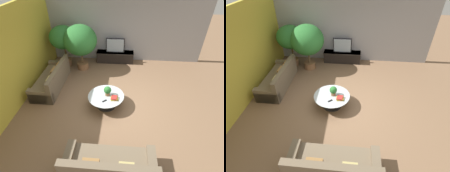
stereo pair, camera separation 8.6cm
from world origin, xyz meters
TOP-DOWN VIEW (x-y plane):
  - ground_plane at (0.00, 0.00)m, footprint 24.00×24.00m
  - back_wall_stone at (0.00, 3.26)m, footprint 7.40×0.12m
  - side_wall_left at (-3.26, 0.20)m, footprint 0.12×7.40m
  - media_console at (-0.24, 2.94)m, footprint 1.73×0.50m
  - television at (-0.24, 2.94)m, footprint 0.83×0.13m
  - coffee_table at (-0.33, -0.15)m, footprint 1.18×1.18m
  - couch_by_wall at (-2.50, 0.79)m, footprint 0.84×2.17m
  - couch_near_entry at (-0.01, -2.46)m, footprint 2.08×0.84m
  - potted_palm_tall at (-2.42, 2.41)m, footprint 1.14×1.14m
  - potted_palm_corner at (-1.64, 2.22)m, footprint 1.38×1.38m
  - potted_plant_tabletop at (-0.28, -0.11)m, footprint 0.24×0.24m
  - book_stack at (-0.05, -0.29)m, footprint 0.26×0.24m
  - remote_black at (-0.35, -0.42)m, footprint 0.15×0.14m

SIDE VIEW (x-z plane):
  - ground_plane at x=0.00m, z-range 0.00..0.00m
  - media_console at x=-0.24m, z-range 0.01..0.51m
  - couch_near_entry at x=-0.01m, z-range -0.14..0.70m
  - couch_by_wall at x=-2.50m, z-range -0.13..0.71m
  - coffee_table at x=-0.33m, z-range 0.09..0.52m
  - remote_black at x=-0.35m, z-range 0.43..0.45m
  - book_stack at x=-0.05m, z-range 0.42..0.51m
  - potted_plant_tabletop at x=-0.28m, z-range 0.45..0.77m
  - television at x=-0.24m, z-range 0.50..1.16m
  - potted_palm_corner at x=-1.64m, z-range 0.32..2.26m
  - potted_palm_tall at x=-2.42m, z-range 0.38..2.21m
  - back_wall_stone at x=0.00m, z-range 0.00..3.00m
  - side_wall_left at x=-3.26m, z-range 0.00..3.00m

